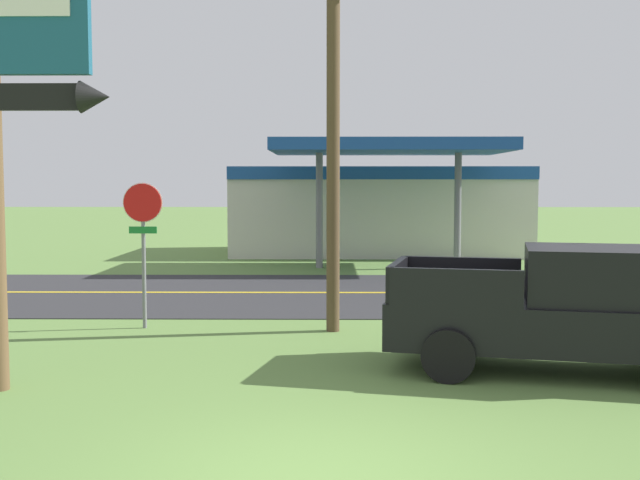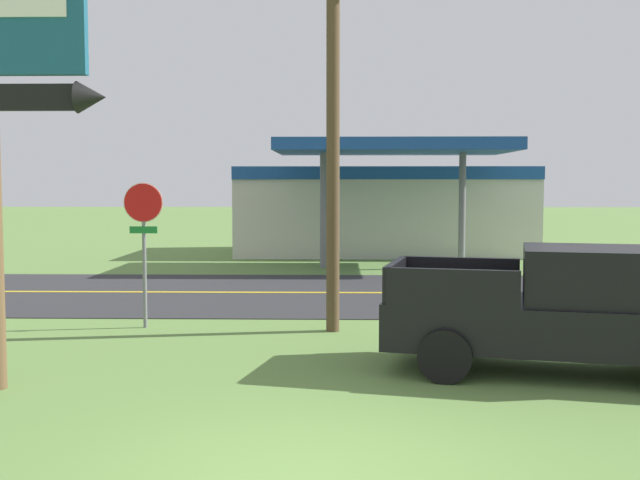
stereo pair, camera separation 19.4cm
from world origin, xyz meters
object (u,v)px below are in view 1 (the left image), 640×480
Objects in this scene: stop_sign at (143,229)px; gas_station at (378,207)px; utility_pole at (333,105)px; pickup_black_parked_on_lawn at (563,311)px.

gas_station is at bearing 70.99° from stop_sign.
gas_station is at bearing 83.37° from utility_pole.
pickup_black_parked_on_lawn is at bearing -26.14° from stop_sign.
gas_station is (5.82, 16.89, -0.08)m from stop_sign.
utility_pole is 0.70× the size of gas_station.
gas_station is 20.59m from pickup_black_parked_on_lawn.
pickup_black_parked_on_lawn is at bearing -85.71° from gas_station.
stop_sign is 17.87m from gas_station.
stop_sign is at bearing -109.01° from gas_station.
stop_sign is 0.54× the size of pickup_black_parked_on_lawn.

